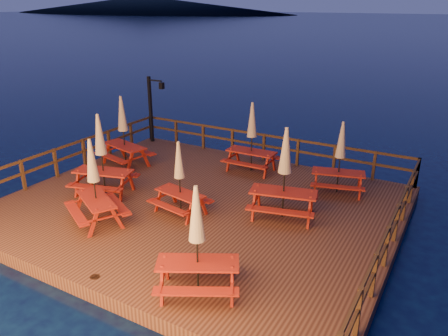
% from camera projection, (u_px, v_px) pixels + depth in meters
% --- Properties ---
extents(ground, '(500.00, 500.00, 0.00)m').
position_uv_depth(ground, '(200.00, 215.00, 14.23)').
color(ground, black).
rests_on(ground, ground).
extents(deck, '(12.00, 10.00, 0.40)m').
position_uv_depth(deck, '(200.00, 209.00, 14.16)').
color(deck, '#432215').
rests_on(deck, ground).
extents(deck_piles, '(11.44, 9.44, 1.40)m').
position_uv_depth(deck_piles, '(200.00, 223.00, 14.34)').
color(deck_piles, '#3D2713').
rests_on(deck_piles, ground).
extents(railing, '(11.80, 9.75, 1.10)m').
position_uv_depth(railing, '(227.00, 165.00, 15.25)').
color(railing, '#3D2713').
rests_on(railing, deck).
extents(lamp_post, '(0.85, 0.18, 3.00)m').
position_uv_depth(lamp_post, '(153.00, 104.00, 19.63)').
color(lamp_post, black).
rests_on(lamp_post, deck).
extents(headland_left, '(180.00, 84.00, 9.00)m').
position_uv_depth(headland_left, '(142.00, 4.00, 240.71)').
color(headland_left, black).
rests_on(headland_left, ground).
extents(picnic_table_0, '(1.88, 1.56, 2.67)m').
position_uv_depth(picnic_table_0, '(252.00, 136.00, 16.34)').
color(picnic_table_0, maroon).
rests_on(picnic_table_0, deck).
extents(picnic_table_1, '(2.31, 2.18, 2.59)m').
position_uv_depth(picnic_table_1, '(197.00, 239.00, 9.35)').
color(picnic_table_1, maroon).
rests_on(picnic_table_1, deck).
extents(picnic_table_2, '(2.28, 2.16, 2.57)m').
position_uv_depth(picnic_table_2, '(94.00, 180.00, 12.44)').
color(picnic_table_2, maroon).
rests_on(picnic_table_2, deck).
extents(picnic_table_3, '(2.29, 2.06, 2.76)m').
position_uv_depth(picnic_table_3, '(101.00, 153.00, 14.33)').
color(picnic_table_3, maroon).
rests_on(picnic_table_3, deck).
extents(picnic_table_4, '(2.05, 1.84, 2.48)m').
position_uv_depth(picnic_table_4, '(340.00, 157.00, 14.48)').
color(picnic_table_4, maroon).
rests_on(picnic_table_4, deck).
extents(picnic_table_5, '(1.82, 1.59, 2.31)m').
position_uv_depth(picnic_table_5, '(179.00, 177.00, 13.05)').
color(picnic_table_5, maroon).
rests_on(picnic_table_5, deck).
extents(picnic_table_6, '(2.26, 2.00, 2.77)m').
position_uv_depth(picnic_table_6, '(123.00, 130.00, 16.90)').
color(picnic_table_6, maroon).
rests_on(picnic_table_6, deck).
extents(picnic_table_7, '(2.29, 2.03, 2.81)m').
position_uv_depth(picnic_table_7, '(285.00, 172.00, 12.72)').
color(picnic_table_7, maroon).
rests_on(picnic_table_7, deck).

